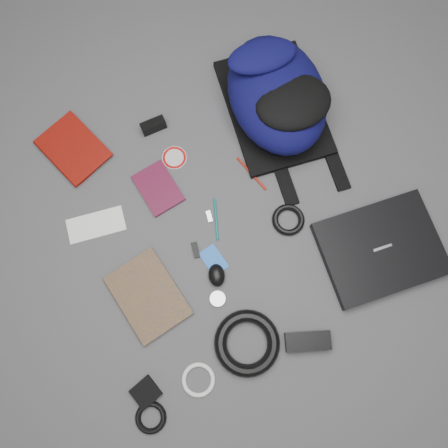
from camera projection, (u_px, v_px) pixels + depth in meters
name	position (u px, v px, depth m)	size (l,w,h in m)	color
ground	(224.00, 225.00, 1.49)	(4.00, 4.00, 0.00)	#4F4F51
backpack	(277.00, 94.00, 1.49)	(0.35, 0.51, 0.21)	#080732
laptop	(381.00, 249.00, 1.45)	(0.39, 0.30, 0.04)	black
textbook_red	(54.00, 165.00, 1.53)	(0.17, 0.23, 0.03)	#700B06
comic_book	(123.00, 312.00, 1.42)	(0.19, 0.26, 0.02)	#B37B0C
envelope	(96.00, 225.00, 1.49)	(0.19, 0.09, 0.00)	white
dvd_case	(158.00, 188.00, 1.52)	(0.12, 0.17, 0.01)	#460D22
compact_camera	(153.00, 126.00, 1.55)	(0.09, 0.03, 0.05)	black
sticker_disc	(174.00, 158.00, 1.55)	(0.09, 0.09, 0.00)	silver
pen_teal	(216.00, 219.00, 1.49)	(0.01, 0.01, 0.15)	#0B6668
pen_red	(251.00, 174.00, 1.53)	(0.01, 0.01, 0.15)	#A71A0C
id_badge	(214.00, 260.00, 1.46)	(0.06, 0.09, 0.00)	blue
usb_black	(196.00, 250.00, 1.47)	(0.02, 0.05, 0.01)	black
usb_silver	(209.00, 216.00, 1.50)	(0.02, 0.04, 0.01)	silver
mouse	(217.00, 275.00, 1.43)	(0.05, 0.08, 0.04)	black
headphone_left	(175.00, 300.00, 1.43)	(0.05, 0.05, 0.01)	silver
headphone_right	(218.00, 299.00, 1.43)	(0.05, 0.05, 0.01)	#BABABC
cable_coil	(288.00, 220.00, 1.49)	(0.11, 0.11, 0.02)	black
power_brick	(308.00, 341.00, 1.39)	(0.14, 0.06, 0.04)	black
power_cord_coil	(247.00, 343.00, 1.38)	(0.21, 0.21, 0.04)	black
pouch	(146.00, 392.00, 1.36)	(0.08, 0.08, 0.02)	black
earbud_coil	(151.00, 418.00, 1.34)	(0.10, 0.10, 0.02)	black
white_cable_coil	(198.00, 380.00, 1.37)	(0.11, 0.11, 0.01)	white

